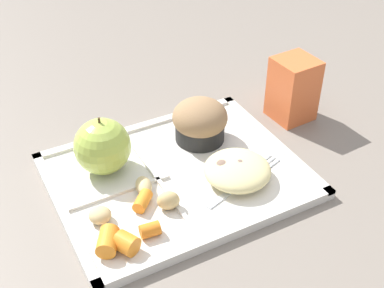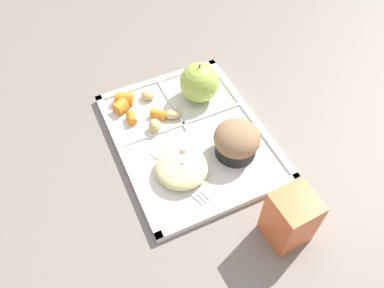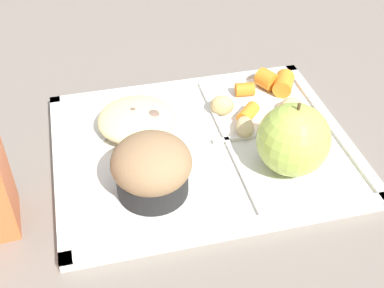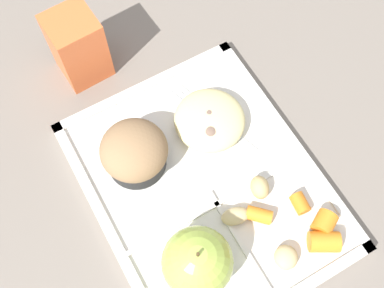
# 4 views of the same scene
# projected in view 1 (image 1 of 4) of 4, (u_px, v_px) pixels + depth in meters

# --- Properties ---
(ground) EXTENTS (6.00, 6.00, 0.00)m
(ground) POSITION_uv_depth(u_px,v_px,m) (177.00, 180.00, 0.78)
(ground) COLOR slate
(lunch_tray) EXTENTS (0.37, 0.29, 0.02)m
(lunch_tray) POSITION_uv_depth(u_px,v_px,m) (177.00, 177.00, 0.78)
(lunch_tray) COLOR silver
(lunch_tray) RESTS_ON ground
(green_apple) EXTENTS (0.09, 0.09, 0.09)m
(green_apple) POSITION_uv_depth(u_px,v_px,m) (102.00, 146.00, 0.76)
(green_apple) COLOR #A8C14C
(green_apple) RESTS_ON lunch_tray
(bran_muffin) EXTENTS (0.09, 0.09, 0.07)m
(bran_muffin) POSITION_uv_depth(u_px,v_px,m) (200.00, 121.00, 0.83)
(bran_muffin) COLOR black
(bran_muffin) RESTS_ON lunch_tray
(carrot_slice_center) EXTENTS (0.04, 0.05, 0.03)m
(carrot_slice_center) POSITION_uv_depth(u_px,v_px,m) (108.00, 241.00, 0.65)
(carrot_slice_center) COLOR orange
(carrot_slice_center) RESTS_ON lunch_tray
(carrot_slice_edge) EXTENTS (0.04, 0.04, 0.03)m
(carrot_slice_edge) POSITION_uv_depth(u_px,v_px,m) (127.00, 243.00, 0.65)
(carrot_slice_edge) COLOR orange
(carrot_slice_edge) RESTS_ON lunch_tray
(carrot_slice_large) EXTENTS (0.03, 0.02, 0.02)m
(carrot_slice_large) POSITION_uv_depth(u_px,v_px,m) (150.00, 230.00, 0.67)
(carrot_slice_large) COLOR orange
(carrot_slice_large) RESTS_ON lunch_tray
(carrot_slice_small) EXTENTS (0.04, 0.04, 0.02)m
(carrot_slice_small) POSITION_uv_depth(u_px,v_px,m) (143.00, 201.00, 0.72)
(carrot_slice_small) COLOR orange
(carrot_slice_small) RESTS_ON lunch_tray
(potato_chunk_corner) EXTENTS (0.04, 0.03, 0.03)m
(potato_chunk_corner) POSITION_uv_depth(u_px,v_px,m) (168.00, 200.00, 0.71)
(potato_chunk_corner) COLOR tan
(potato_chunk_corner) RESTS_ON lunch_tray
(potato_chunk_large) EXTENTS (0.04, 0.04, 0.02)m
(potato_chunk_large) POSITION_uv_depth(u_px,v_px,m) (100.00, 215.00, 0.69)
(potato_chunk_large) COLOR tan
(potato_chunk_large) RESTS_ON lunch_tray
(potato_chunk_small) EXTENTS (0.03, 0.04, 0.02)m
(potato_chunk_small) POSITION_uv_depth(u_px,v_px,m) (144.00, 186.00, 0.74)
(potato_chunk_small) COLOR tan
(potato_chunk_small) RESTS_ON lunch_tray
(egg_noodle_pile) EXTENTS (0.10, 0.10, 0.03)m
(egg_noodle_pile) POSITION_uv_depth(u_px,v_px,m) (237.00, 170.00, 0.76)
(egg_noodle_pile) COLOR beige
(egg_noodle_pile) RESTS_ON lunch_tray
(meatball_side) EXTENTS (0.03, 0.03, 0.03)m
(meatball_side) POSITION_uv_depth(u_px,v_px,m) (228.00, 163.00, 0.77)
(meatball_side) COLOR #755B4C
(meatball_side) RESTS_ON lunch_tray
(meatball_front) EXTENTS (0.03, 0.03, 0.03)m
(meatball_front) POSITION_uv_depth(u_px,v_px,m) (239.00, 170.00, 0.76)
(meatball_front) COLOR #755B4C
(meatball_front) RESTS_ON lunch_tray
(meatball_back) EXTENTS (0.03, 0.03, 0.03)m
(meatball_back) POSITION_uv_depth(u_px,v_px,m) (255.00, 176.00, 0.75)
(meatball_back) COLOR brown
(meatball_back) RESTS_ON lunch_tray
(meatball_center) EXTENTS (0.03, 0.03, 0.03)m
(meatball_center) POSITION_uv_depth(u_px,v_px,m) (223.00, 170.00, 0.76)
(meatball_center) COLOR #755B4C
(meatball_center) RESTS_ON lunch_tray
(plastic_fork) EXTENTS (0.15, 0.06, 0.00)m
(plastic_fork) POSITION_uv_depth(u_px,v_px,m) (248.00, 178.00, 0.77)
(plastic_fork) COLOR silver
(plastic_fork) RESTS_ON lunch_tray
(milk_carton) EXTENTS (0.07, 0.07, 0.11)m
(milk_carton) POSITION_uv_depth(u_px,v_px,m) (293.00, 89.00, 0.89)
(milk_carton) COLOR orange
(milk_carton) RESTS_ON ground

